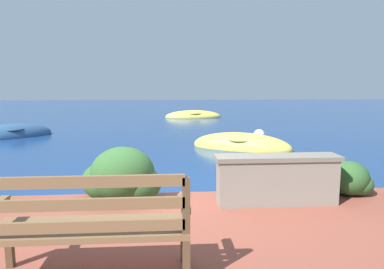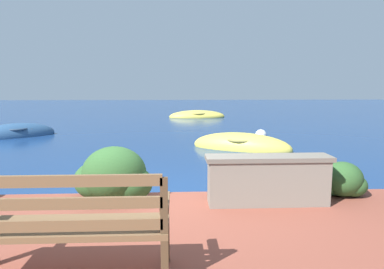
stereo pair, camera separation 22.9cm
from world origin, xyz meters
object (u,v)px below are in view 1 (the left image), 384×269
object	(u,v)px
rowboat_far	(193,116)
mooring_buoy	(259,135)
rowboat_mid	(13,135)
park_bench	(90,224)
rowboat_nearest	(241,147)

from	to	relation	value
rowboat_far	mooring_buoy	size ratio (longest dim) A/B	7.50
rowboat_mid	mooring_buoy	bearing A→B (deg)	-40.82
rowboat_far	mooring_buoy	xyz separation A→B (m)	(1.79, -7.71, 0.01)
mooring_buoy	rowboat_mid	bearing A→B (deg)	176.83
park_bench	rowboat_far	world-z (taller)	park_bench
rowboat_far	rowboat_nearest	bearing A→B (deg)	88.04
mooring_buoy	rowboat_far	bearing A→B (deg)	103.09
rowboat_nearest	rowboat_far	bearing A→B (deg)	120.38
rowboat_nearest	park_bench	bearing A→B (deg)	-84.80
rowboat_mid	park_bench	bearing A→B (deg)	-101.14
park_bench	rowboat_far	bearing A→B (deg)	81.80
park_bench	rowboat_nearest	bearing A→B (deg)	67.34
rowboat_mid	rowboat_far	xyz separation A→B (m)	(6.96, 7.23, -0.01)
park_bench	rowboat_nearest	xyz separation A→B (m)	(2.74, 6.94, -0.64)
rowboat_nearest	rowboat_far	size ratio (longest dim) A/B	0.90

